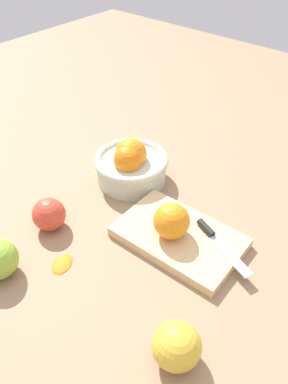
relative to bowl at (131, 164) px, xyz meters
The scene contains 8 objects.
ground_plane 0.20m from the bowl, 50.75° to the right, with size 2.40×2.40×0.00m, color #997556.
bowl is the anchor object (origin of this frame).
cutting_board 0.23m from the bowl, 22.63° to the right, with size 0.25×0.16×0.02m, color #DBB77F.
orange_on_board 0.22m from the bowl, 26.90° to the right, with size 0.07×0.07×0.07m, color orange.
knife 0.28m from the bowl, 11.75° to the right, with size 0.15×0.07×0.01m.
apple_front_left 0.23m from the bowl, 95.48° to the right, with size 0.07×0.07×0.07m, color #D6422D.
apple_front_right 0.45m from the bowl, 39.43° to the right, with size 0.08×0.08×0.08m, color gold.
citrus_peel 0.29m from the bowl, 75.15° to the right, with size 0.05×0.04×0.01m, color orange.
Camera 1 is at (0.37, -0.38, 0.58)m, focal length 35.72 mm.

